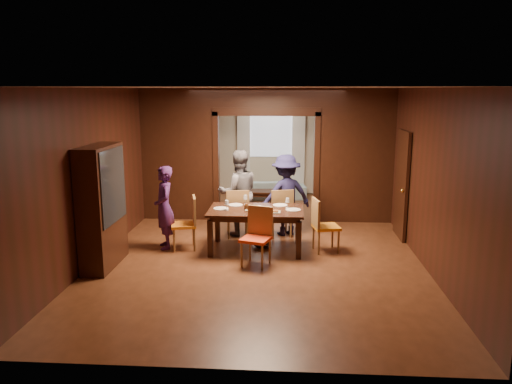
# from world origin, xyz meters

# --- Properties ---
(floor) EXTENTS (9.00, 9.00, 0.00)m
(floor) POSITION_xyz_m (0.00, 0.00, 0.00)
(floor) COLOR #4B2715
(floor) RESTS_ON ground
(ceiling) EXTENTS (5.50, 9.00, 0.02)m
(ceiling) POSITION_xyz_m (0.00, 0.00, 2.90)
(ceiling) COLOR silver
(ceiling) RESTS_ON room_walls
(room_walls) EXTENTS (5.52, 9.01, 2.90)m
(room_walls) POSITION_xyz_m (0.00, 1.89, 1.51)
(room_walls) COLOR black
(room_walls) RESTS_ON floor
(person_purple) EXTENTS (0.55, 0.65, 1.52)m
(person_purple) POSITION_xyz_m (-1.75, -0.52, 0.76)
(person_purple) COLOR #3D1B4F
(person_purple) RESTS_ON floor
(person_grey) EXTENTS (0.98, 0.87, 1.70)m
(person_grey) POSITION_xyz_m (-0.49, 0.46, 0.85)
(person_grey) COLOR #5E5C64
(person_grey) RESTS_ON floor
(person_navy) EXTENTS (1.20, 0.97, 1.62)m
(person_navy) POSITION_xyz_m (0.45, 0.51, 0.81)
(person_navy) COLOR #1C1A42
(person_navy) RESTS_ON floor
(sofa) EXTENTS (1.78, 0.90, 0.50)m
(sofa) POSITION_xyz_m (0.09, 3.85, 0.25)
(sofa) COLOR #98BBC7
(sofa) RESTS_ON floor
(serving_bowl) EXTENTS (0.34, 0.34, 0.08)m
(serving_bowl) POSITION_xyz_m (0.02, -0.37, 0.80)
(serving_bowl) COLOR black
(serving_bowl) RESTS_ON dining_table
(dining_table) EXTENTS (1.69, 1.05, 0.76)m
(dining_table) POSITION_xyz_m (-0.08, -0.52, 0.38)
(dining_table) COLOR black
(dining_table) RESTS_ON floor
(coffee_table) EXTENTS (0.80, 0.50, 0.40)m
(coffee_table) POSITION_xyz_m (-0.18, 2.91, 0.20)
(coffee_table) COLOR black
(coffee_table) RESTS_ON floor
(chair_left) EXTENTS (0.53, 0.53, 0.97)m
(chair_left) POSITION_xyz_m (-1.40, -0.55, 0.48)
(chair_left) COLOR orange
(chair_left) RESTS_ON floor
(chair_right) EXTENTS (0.53, 0.53, 0.97)m
(chair_right) POSITION_xyz_m (1.18, -0.52, 0.48)
(chair_right) COLOR orange
(chair_right) RESTS_ON floor
(chair_far_l) EXTENTS (0.50, 0.50, 0.97)m
(chair_far_l) POSITION_xyz_m (-0.50, 0.31, 0.48)
(chair_far_l) COLOR orange
(chair_far_l) RESTS_ON floor
(chair_far_r) EXTENTS (0.54, 0.54, 0.97)m
(chair_far_r) POSITION_xyz_m (0.33, 0.39, 0.48)
(chair_far_r) COLOR orange
(chair_far_r) RESTS_ON floor
(chair_near) EXTENTS (0.55, 0.55, 0.97)m
(chair_near) POSITION_xyz_m (-0.03, -1.34, 0.48)
(chair_near) COLOR red
(chair_near) RESTS_ON floor
(hutch) EXTENTS (0.40, 1.20, 2.00)m
(hutch) POSITION_xyz_m (-2.53, -1.50, 1.00)
(hutch) COLOR black
(hutch) RESTS_ON floor
(door_right) EXTENTS (0.06, 0.90, 2.10)m
(door_right) POSITION_xyz_m (2.70, 0.50, 1.05)
(door_right) COLOR black
(door_right) RESTS_ON floor
(window_far) EXTENTS (1.20, 0.03, 1.30)m
(window_far) POSITION_xyz_m (0.00, 4.44, 1.70)
(window_far) COLOR silver
(window_far) RESTS_ON back_wall
(curtain_left) EXTENTS (0.35, 0.06, 2.40)m
(curtain_left) POSITION_xyz_m (-0.75, 4.40, 1.25)
(curtain_left) COLOR white
(curtain_left) RESTS_ON back_wall
(curtain_right) EXTENTS (0.35, 0.06, 2.40)m
(curtain_right) POSITION_xyz_m (0.75, 4.40, 1.25)
(curtain_right) COLOR white
(curtain_right) RESTS_ON back_wall
(plate_left) EXTENTS (0.27, 0.27, 0.01)m
(plate_left) POSITION_xyz_m (-0.71, -0.53, 0.77)
(plate_left) COLOR silver
(plate_left) RESTS_ON dining_table
(plate_far_l) EXTENTS (0.27, 0.27, 0.01)m
(plate_far_l) POSITION_xyz_m (-0.48, -0.24, 0.77)
(plate_far_l) COLOR silver
(plate_far_l) RESTS_ON dining_table
(plate_far_r) EXTENTS (0.27, 0.27, 0.01)m
(plate_far_r) POSITION_xyz_m (0.35, -0.20, 0.77)
(plate_far_r) COLOR white
(plate_far_r) RESTS_ON dining_table
(plate_right) EXTENTS (0.27, 0.27, 0.01)m
(plate_right) POSITION_xyz_m (0.59, -0.54, 0.77)
(plate_right) COLOR silver
(plate_right) RESTS_ON dining_table
(plate_near) EXTENTS (0.27, 0.27, 0.01)m
(plate_near) POSITION_xyz_m (-0.07, -0.86, 0.77)
(plate_near) COLOR silver
(plate_near) RESTS_ON dining_table
(platter_a) EXTENTS (0.30, 0.20, 0.04)m
(platter_a) POSITION_xyz_m (-0.11, -0.60, 0.78)
(platter_a) COLOR gray
(platter_a) RESTS_ON dining_table
(platter_b) EXTENTS (0.30, 0.20, 0.04)m
(platter_b) POSITION_xyz_m (0.21, -0.74, 0.78)
(platter_b) COLOR gray
(platter_b) RESTS_ON dining_table
(wineglass_left) EXTENTS (0.08, 0.08, 0.18)m
(wineglass_left) POSITION_xyz_m (-0.60, -0.63, 0.85)
(wineglass_left) COLOR silver
(wineglass_left) RESTS_ON dining_table
(wineglass_far) EXTENTS (0.08, 0.08, 0.18)m
(wineglass_far) POSITION_xyz_m (-0.30, -0.16, 0.85)
(wineglass_far) COLOR silver
(wineglass_far) RESTS_ON dining_table
(wineglass_right) EXTENTS (0.08, 0.08, 0.18)m
(wineglass_right) POSITION_xyz_m (0.48, -0.37, 0.85)
(wineglass_right) COLOR silver
(wineglass_right) RESTS_ON dining_table
(tumbler) EXTENTS (0.07, 0.07, 0.14)m
(tumbler) POSITION_xyz_m (-0.01, -0.82, 0.83)
(tumbler) COLOR silver
(tumbler) RESTS_ON dining_table
(condiment_jar) EXTENTS (0.08, 0.08, 0.11)m
(condiment_jar) POSITION_xyz_m (-0.25, -0.57, 0.82)
(condiment_jar) COLOR #452510
(condiment_jar) RESTS_ON dining_table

